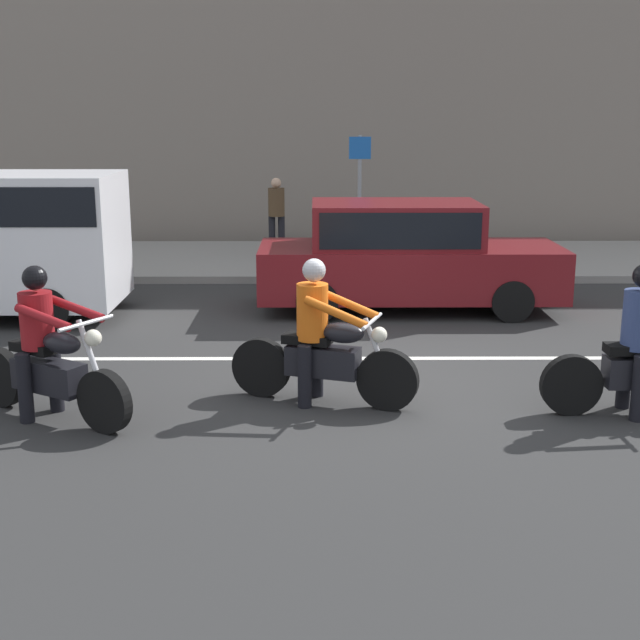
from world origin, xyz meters
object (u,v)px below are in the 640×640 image
at_px(street_sign_post, 360,184).
at_px(motorcycle_with_rider_orange_stripe, 322,346).
at_px(motorcycle_with_rider_crimson, 47,358).
at_px(pedestrian_bystander, 276,211).
at_px(parked_sedan_maroon, 404,255).

bearing_deg(street_sign_post, motorcycle_with_rider_orange_stripe, -95.52).
distance_m(motorcycle_with_rider_crimson, motorcycle_with_rider_orange_stripe, 2.86).
height_order(motorcycle_with_rider_crimson, street_sign_post, street_sign_post).
distance_m(street_sign_post, pedestrian_bystander, 1.83).
bearing_deg(motorcycle_with_rider_crimson, parked_sedan_maroon, 50.13).
bearing_deg(street_sign_post, motorcycle_with_rider_crimson, -111.83).
relative_size(motorcycle_with_rider_crimson, pedestrian_bystander, 1.19).
bearing_deg(motorcycle_with_rider_orange_stripe, motorcycle_with_rider_crimson, -170.20).
bearing_deg(street_sign_post, parked_sedan_maroon, -83.02).
relative_size(motorcycle_with_rider_crimson, motorcycle_with_rider_orange_stripe, 0.94).
relative_size(street_sign_post, pedestrian_bystander, 1.54).
distance_m(motorcycle_with_rider_orange_stripe, street_sign_post, 8.71).
bearing_deg(pedestrian_bystander, street_sign_post, -11.32).
xyz_separation_m(parked_sedan_maroon, street_sign_post, (-0.51, 4.13, 0.77)).
distance_m(motorcycle_with_rider_crimson, parked_sedan_maroon, 6.48).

